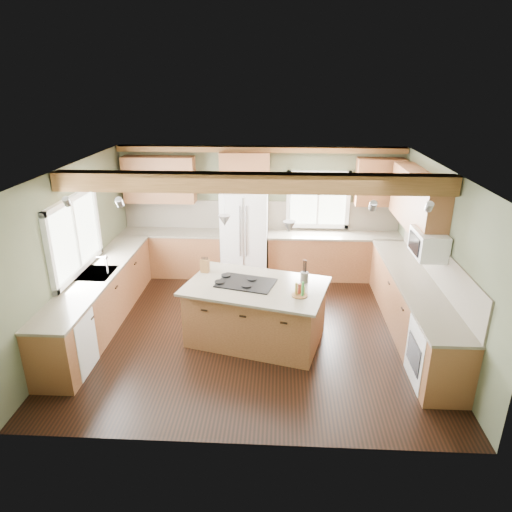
{
  "coord_description": "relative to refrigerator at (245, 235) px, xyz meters",
  "views": [
    {
      "loc": [
        0.39,
        -6.46,
        3.81
      ],
      "look_at": [
        0.03,
        0.3,
        1.17
      ],
      "focal_mm": 32.0,
      "sensor_mm": 36.0,
      "label": 1
    }
  ],
  "objects": [
    {
      "name": "pendant_right",
      "position": [
        0.82,
        -2.51,
        0.98
      ],
      "size": [
        0.18,
        0.18,
        0.16
      ],
      "primitive_type": "cone",
      "rotation": [
        3.14,
        0.0,
        0.0
      ],
      "color": "#B2B2B7",
      "rests_on": "ceiling"
    },
    {
      "name": "base_cab_right",
      "position": [
        2.8,
        -2.07,
        -0.46
      ],
      "size": [
        0.6,
        3.7,
        0.88
      ],
      "primitive_type": "cube",
      "color": "brown",
      "rests_on": "floor"
    },
    {
      "name": "wall_left",
      "position": [
        -2.5,
        -2.12,
        0.4
      ],
      "size": [
        0.0,
        5.0,
        5.0
      ],
      "primitive_type": "plane",
      "rotation": [
        1.57,
        0.0,
        1.57
      ],
      "color": "#4A5039",
      "rests_on": "ground"
    },
    {
      "name": "pendant_left",
      "position": [
        -0.11,
        -2.26,
        0.98
      ],
      "size": [
        0.18,
        0.18,
        0.16
      ],
      "primitive_type": "cone",
      "rotation": [
        3.14,
        0.0,
        0.0
      ],
      "color": "#B2B2B7",
      "rests_on": "ceiling"
    },
    {
      "name": "wall_right",
      "position": [
        3.1,
        -2.12,
        0.4
      ],
      "size": [
        0.0,
        5.0,
        5.0
      ],
      "primitive_type": "plane",
      "rotation": [
        1.57,
        0.0,
        -1.57
      ],
      "color": "#4A5039",
      "rests_on": "ground"
    },
    {
      "name": "window_back",
      "position": [
        1.45,
        0.36,
        0.65
      ],
      "size": [
        1.1,
        0.04,
        1.0
      ],
      "primitive_type": "cube",
      "color": "white",
      "rests_on": "wall_back"
    },
    {
      "name": "backsplash_back",
      "position": [
        0.3,
        0.36,
        0.31
      ],
      "size": [
        5.58,
        0.03,
        0.58
      ],
      "primitive_type": "cube",
      "color": "brown",
      "rests_on": "wall_back"
    },
    {
      "name": "counter_back_right",
      "position": [
        1.79,
        0.08,
        0.0
      ],
      "size": [
        2.66,
        0.64,
        0.04
      ],
      "primitive_type": "cube",
      "color": "#4A4436",
      "rests_on": "base_cab_back_right"
    },
    {
      "name": "faucet",
      "position": [
        -2.02,
        -2.07,
        0.15
      ],
      "size": [
        0.02,
        0.02,
        0.28
      ],
      "primitive_type": "cylinder",
      "color": "#B2B2B7",
      "rests_on": "sink"
    },
    {
      "name": "counter_back_left",
      "position": [
        -1.49,
        0.08,
        0.0
      ],
      "size": [
        2.06,
        0.64,
        0.04
      ],
      "primitive_type": "cube",
      "color": "#4A4436",
      "rests_on": "base_cab_back_left"
    },
    {
      "name": "window_left",
      "position": [
        -2.48,
        -2.07,
        0.65
      ],
      "size": [
        0.04,
        1.6,
        1.05
      ],
      "primitive_type": "cube",
      "color": "white",
      "rests_on": "wall_left"
    },
    {
      "name": "upper_cab_back_corner",
      "position": [
        2.6,
        0.21,
        1.05
      ],
      "size": [
        0.9,
        0.35,
        0.9
      ],
      "primitive_type": "cube",
      "color": "brown",
      "rests_on": "wall_back"
    },
    {
      "name": "island_top",
      "position": [
        0.36,
        -2.39,
        0.0
      ],
      "size": [
        2.33,
        1.8,
        0.04
      ],
      "primitive_type": "cube",
      "rotation": [
        0.0,
        0.0,
        -0.26
      ],
      "color": "#4A4436",
      "rests_on": "island"
    },
    {
      "name": "cooktop",
      "position": [
        0.2,
        -2.34,
        0.03
      ],
      "size": [
        0.96,
        0.76,
        0.02
      ],
      "primitive_type": "cube",
      "rotation": [
        0.0,
        0.0,
        -0.26
      ],
      "color": "black",
      "rests_on": "island_top"
    },
    {
      "name": "base_cab_back_left",
      "position": [
        -1.49,
        0.08,
        -0.46
      ],
      "size": [
        2.02,
        0.6,
        0.88
      ],
      "primitive_type": "cube",
      "color": "brown",
      "rests_on": "floor"
    },
    {
      "name": "counter_right",
      "position": [
        2.8,
        -2.07,
        0.0
      ],
      "size": [
        0.64,
        3.74,
        0.04
      ],
      "primitive_type": "cube",
      "color": "#4A4436",
      "rests_on": "base_cab_right"
    },
    {
      "name": "microwave",
      "position": [
        2.88,
        -2.17,
        0.65
      ],
      "size": [
        0.4,
        0.7,
        0.38
      ],
      "primitive_type": "cube",
      "color": "white",
      "rests_on": "wall_right"
    },
    {
      "name": "refrigerator",
      "position": [
        0.0,
        0.0,
        0.0
      ],
      "size": [
        0.9,
        0.74,
        1.8
      ],
      "primitive_type": "cube",
      "color": "white",
      "rests_on": "floor"
    },
    {
      "name": "island",
      "position": [
        0.36,
        -2.39,
        -0.46
      ],
      "size": [
        2.18,
        1.64,
        0.88
      ],
      "primitive_type": "cube",
      "rotation": [
        0.0,
        0.0,
        -0.26
      ],
      "color": "brown",
      "rests_on": "floor"
    },
    {
      "name": "backsplash_right",
      "position": [
        3.08,
        -2.07,
        0.31
      ],
      "size": [
        0.03,
        3.7,
        0.58
      ],
      "primitive_type": "cube",
      "color": "brown",
      "rests_on": "wall_right"
    },
    {
      "name": "upper_cab_right",
      "position": [
        2.92,
        -1.22,
        1.05
      ],
      "size": [
        0.35,
        2.2,
        0.9
      ],
      "primitive_type": "cube",
      "color": "brown",
      "rests_on": "wall_right"
    },
    {
      "name": "utensil_crock",
      "position": [
        1.08,
        -2.24,
        0.1
      ],
      "size": [
        0.12,
        0.12,
        0.16
      ],
      "primitive_type": "cylinder",
      "rotation": [
        0.0,
        0.0,
        -0.03
      ],
      "color": "#3D3631",
      "rests_on": "island_top"
    },
    {
      "name": "counter_left",
      "position": [
        -2.2,
        -2.07,
        0.0
      ],
      "size": [
        0.64,
        3.74,
        0.04
      ],
      "primitive_type": "cube",
      "color": "#4A4436",
      "rests_on": "base_cab_left"
    },
    {
      "name": "base_cab_back_right",
      "position": [
        1.79,
        0.08,
        -0.46
      ],
      "size": [
        2.62,
        0.6,
        0.88
      ],
      "primitive_type": "cube",
      "color": "brown",
      "rests_on": "floor"
    },
    {
      "name": "soffit_trim",
      "position": [
        0.3,
        0.28,
        1.64
      ],
      "size": [
        5.55,
        0.2,
        0.1
      ],
      "primitive_type": "cube",
      "color": "#4F3416",
      "rests_on": "ceiling"
    },
    {
      "name": "oven",
      "position": [
        2.79,
        -3.37,
        -0.47
      ],
      "size": [
        0.6,
        0.72,
        0.84
      ],
      "primitive_type": "cube",
      "color": "white",
      "rests_on": "floor"
    },
    {
      "name": "floor",
      "position": [
        0.3,
        -2.12,
        -0.9
      ],
      "size": [
        5.6,
        5.6,
        0.0
      ],
      "primitive_type": "plane",
      "color": "black",
      "rests_on": "ground"
    },
    {
      "name": "upper_cab_back_left",
      "position": [
        -1.69,
        0.21,
        1.05
      ],
      "size": [
        1.4,
        0.35,
        0.9
      ],
      "primitive_type": "cube",
      "color": "brown",
      "rests_on": "wall_back"
    },
    {
      "name": "upper_cab_over_fridge",
      "position": [
        -0.0,
        0.21,
        1.25
      ],
      "size": [
        0.96,
        0.35,
        0.7
      ],
      "primitive_type": "cube",
      "color": "brown",
      "rests_on": "wall_back"
    },
    {
      "name": "ceiling_beam",
      "position": [
        0.3,
        -2.39,
        1.57
      ],
      "size": [
        5.55,
        0.26,
        0.26
      ],
      "primitive_type": "cube",
      "color": "#4F3416",
      "rests_on": "ceiling"
    },
    {
      "name": "sink",
      "position": [
        -2.2,
        -2.07,
        0.01
      ],
      "size": [
        0.5,
        0.65,
        0.03
      ],
      "primitive_type": "cube",
      "color": "#262628",
      "rests_on": "counter_left"
    },
    {
      "name": "dishwasher",
      "position": [
        -2.19,
        -3.37,
        -0.47
      ],
      "size": [
        0.6,
        0.6,
        0.84
      ],
      "primitive_type": "cube",
      "color": "white",
      "rests_on": "floor"
    },
    {
      "name": "wall_back",
      "position": [
        0.3,
        0.38,
        0.4
      ],
      "size": [
        5.6,
        0.0,
        5.6
      ],
      "primitive_type": "plane",
      "rotation": [
        1.57,
        0.0,
        0.0
      ],
      "color": "#4A5039",
      "rests_on": "ground"
    },
    {
      "name": "base_cab_left",
      "position": [
        -2.2,
        -2.07,
        -0.46
      ],
      "size": [
        0.6,
        3.7,
        0.88
      ],
      "primitive_type": "cube",
      "color": "brown",
      "rests_on": "floor"
    },
    {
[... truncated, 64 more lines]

